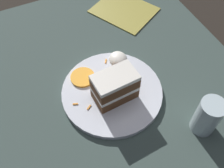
{
  "coord_description": "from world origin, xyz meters",
  "views": [
    {
      "loc": [
        -0.35,
        0.16,
        0.68
      ],
      "look_at": [
        0.04,
        -0.02,
        0.08
      ],
      "focal_mm": 42.0,
      "sensor_mm": 36.0,
      "label": 1
    }
  ],
  "objects_px": {
    "cream_dollop": "(118,60)",
    "orange_garnish": "(83,77)",
    "cake_slice": "(115,87)",
    "drinking_glass": "(207,118)",
    "menu_card": "(124,10)",
    "plate": "(112,92)"
  },
  "relations": [
    {
      "from": "cream_dollop",
      "to": "menu_card",
      "type": "xyz_separation_m",
      "value": [
        0.24,
        -0.14,
        -0.03
      ]
    },
    {
      "from": "cream_dollop",
      "to": "orange_garnish",
      "type": "height_order",
      "value": "cream_dollop"
    },
    {
      "from": "cream_dollop",
      "to": "cake_slice",
      "type": "bearing_deg",
      "value": 149.36
    },
    {
      "from": "plate",
      "to": "cream_dollop",
      "type": "bearing_deg",
      "value": -35.9
    },
    {
      "from": "cream_dollop",
      "to": "orange_garnish",
      "type": "bearing_deg",
      "value": 92.52
    },
    {
      "from": "cake_slice",
      "to": "drinking_glass",
      "type": "distance_m",
      "value": 0.25
    },
    {
      "from": "cake_slice",
      "to": "orange_garnish",
      "type": "height_order",
      "value": "cake_slice"
    },
    {
      "from": "cream_dollop",
      "to": "drinking_glass",
      "type": "distance_m",
      "value": 0.31
    },
    {
      "from": "plate",
      "to": "menu_card",
      "type": "bearing_deg",
      "value": -32.26
    },
    {
      "from": "orange_garnish",
      "to": "menu_card",
      "type": "bearing_deg",
      "value": -47.42
    },
    {
      "from": "orange_garnish",
      "to": "drinking_glass",
      "type": "height_order",
      "value": "drinking_glass"
    },
    {
      "from": "cake_slice",
      "to": "menu_card",
      "type": "xyz_separation_m",
      "value": [
        0.34,
        -0.2,
        -0.06
      ]
    },
    {
      "from": "cream_dollop",
      "to": "drinking_glass",
      "type": "height_order",
      "value": "drinking_glass"
    },
    {
      "from": "cream_dollop",
      "to": "orange_garnish",
      "type": "relative_size",
      "value": 0.85
    },
    {
      "from": "plate",
      "to": "drinking_glass",
      "type": "bearing_deg",
      "value": -139.13
    },
    {
      "from": "plate",
      "to": "cake_slice",
      "type": "distance_m",
      "value": 0.06
    },
    {
      "from": "drinking_glass",
      "to": "menu_card",
      "type": "bearing_deg",
      "value": -3.05
    },
    {
      "from": "plate",
      "to": "drinking_glass",
      "type": "relative_size",
      "value": 2.58
    },
    {
      "from": "drinking_glass",
      "to": "menu_card",
      "type": "height_order",
      "value": "drinking_glass"
    },
    {
      "from": "plate",
      "to": "drinking_glass",
      "type": "height_order",
      "value": "drinking_glass"
    },
    {
      "from": "cake_slice",
      "to": "cream_dollop",
      "type": "bearing_deg",
      "value": -34.48
    },
    {
      "from": "plate",
      "to": "drinking_glass",
      "type": "distance_m",
      "value": 0.27
    }
  ]
}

